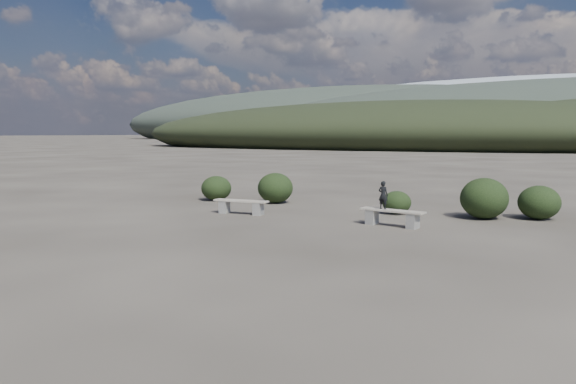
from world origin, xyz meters
The scene contains 10 objects.
ground centered at (0.00, 0.00, 0.00)m, with size 1200.00×1200.00×0.00m, color #322D27.
bench_left centered at (-2.26, 5.48, 0.30)m, with size 1.99×0.62×0.49m.
bench_right centered at (3.12, 5.51, 0.30)m, with size 2.05×0.69×0.50m.
seated_person centered at (2.82, 5.55, 0.93)m, with size 0.31×0.20×0.85m, color black.
shrub_a centered at (-5.35, 8.32, 0.51)m, with size 1.25×1.25×1.02m, color black.
shrub_b centered at (-2.77, 8.76, 0.61)m, with size 1.41×1.41×1.21m, color black.
shrub_c centered at (2.44, 8.11, 0.40)m, with size 1.00×1.00×0.80m, color black.
shrub_d centered at (5.28, 8.41, 0.67)m, with size 1.53×1.53×1.34m, color black.
shrub_e centered at (6.87, 9.12, 0.55)m, with size 1.32×1.32×1.10m, color black.
mountain_ridges centered at (-7.48, 339.06, 10.84)m, with size 500.00×400.00×56.00m.
Camera 1 is at (8.31, -10.60, 2.78)m, focal length 35.00 mm.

